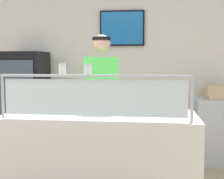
% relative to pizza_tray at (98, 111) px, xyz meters
% --- Properties ---
extents(shop_rear_unit, '(6.23, 0.13, 2.70)m').
position_rel_pizza_tray_xyz_m(shop_rear_unit, '(0.03, 2.07, 0.39)').
color(shop_rear_unit, silver).
rests_on(shop_rear_unit, ground).
extents(serving_counter, '(1.83, 0.78, 0.95)m').
position_rel_pizza_tray_xyz_m(serving_counter, '(0.03, -0.05, -0.49)').
color(serving_counter, silver).
rests_on(serving_counter, ground).
extents(sneeze_guard, '(1.66, 0.06, 0.39)m').
position_rel_pizza_tray_xyz_m(sneeze_guard, '(0.03, -0.38, 0.24)').
color(sneeze_guard, '#B2B5BC').
rests_on(sneeze_guard, serving_counter).
extents(pizza_tray, '(0.48, 0.48, 0.04)m').
position_rel_pizza_tray_xyz_m(pizza_tray, '(0.00, 0.00, 0.00)').
color(pizza_tray, '#9EA0A8').
rests_on(pizza_tray, serving_counter).
extents(pizza_server, '(0.13, 0.29, 0.01)m').
position_rel_pizza_tray_xyz_m(pizza_server, '(-0.04, -0.02, 0.02)').
color(pizza_server, '#ADAFB7').
rests_on(pizza_server, pizza_tray).
extents(parmesan_shaker, '(0.06, 0.06, 0.09)m').
position_rel_pizza_tray_xyz_m(parmesan_shaker, '(-0.24, -0.38, 0.42)').
color(parmesan_shaker, white).
rests_on(parmesan_shaker, sneeze_guard).
extents(pepper_flake_shaker, '(0.06, 0.06, 0.09)m').
position_rel_pizza_tray_xyz_m(pepper_flake_shaker, '(-0.02, -0.38, 0.41)').
color(pepper_flake_shaker, white).
rests_on(pepper_flake_shaker, sneeze_guard).
extents(worker_figure, '(0.41, 0.50, 1.76)m').
position_rel_pizza_tray_xyz_m(worker_figure, '(-0.07, 0.63, 0.04)').
color(worker_figure, '#23232D').
rests_on(worker_figure, ground).
extents(drink_fridge, '(0.64, 0.63, 1.59)m').
position_rel_pizza_tray_xyz_m(drink_fridge, '(-1.44, 1.63, -0.17)').
color(drink_fridge, black).
rests_on(drink_fridge, ground).
extents(prep_shelf, '(0.70, 0.55, 0.93)m').
position_rel_pizza_tray_xyz_m(prep_shelf, '(1.49, 1.58, -0.50)').
color(prep_shelf, '#B7BABF').
rests_on(prep_shelf, ground).
extents(pizza_box_stack, '(0.47, 0.46, 0.18)m').
position_rel_pizza_tray_xyz_m(pizza_box_stack, '(1.48, 1.58, 0.05)').
color(pizza_box_stack, tan).
rests_on(pizza_box_stack, prep_shelf).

